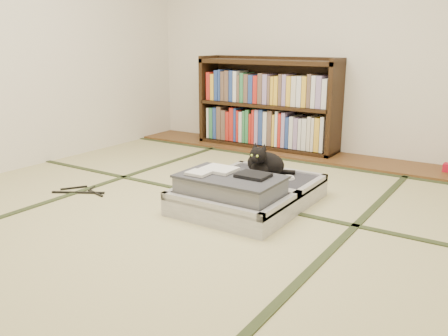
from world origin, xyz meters
The scene contains 8 objects.
floor centered at (0.00, 0.00, 0.00)m, with size 4.50×4.50×0.00m, color #BABB7C.
wood_strip centered at (0.00, 2.00, 0.01)m, with size 4.00×0.50×0.02m, color brown.
tatami_borders centered at (0.00, 0.49, 0.00)m, with size 4.00×4.50×0.01m.
bookcase centered at (-0.52, 2.07, 0.45)m, with size 1.53×0.35×0.98m.
suitcase centered at (0.24, 0.34, 0.11)m, with size 0.76×1.01×0.30m.
cat centered at (0.22, 0.63, 0.25)m, with size 0.34×0.34×0.27m.
cable_coil centered at (0.40, 0.66, 0.16)m, with size 0.11×0.11×0.03m.
hanger centered at (-0.98, -0.07, 0.01)m, with size 0.40×0.29×0.01m.
Camera 1 is at (1.82, -2.36, 1.13)m, focal length 38.00 mm.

